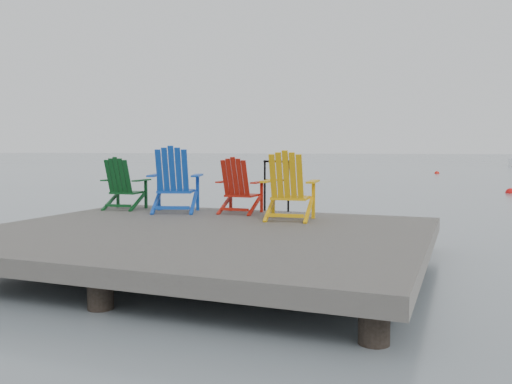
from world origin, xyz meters
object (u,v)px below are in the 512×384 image
(chair_blue, at_px, (174,180))
(buoy_b, at_px, (437,174))
(handrail, at_px, (276,181))
(chair_red, at_px, (239,186))
(buoy_a, at_px, (510,193))
(chair_green, at_px, (123,184))
(chair_yellow, at_px, (289,186))

(chair_blue, bearing_deg, buoy_b, 64.67)
(handrail, height_order, chair_red, chair_red)
(buoy_b, bearing_deg, handrail, -92.71)
(chair_red, distance_m, buoy_a, 14.29)
(buoy_a, distance_m, buoy_b, 16.25)
(chair_red, bearing_deg, chair_green, -175.69)
(chair_green, bearing_deg, chair_red, -0.90)
(chair_green, relative_size, buoy_b, 2.79)
(buoy_a, height_order, buoy_b, buoy_a)
(chair_blue, xyz_separation_m, buoy_b, (2.92, 29.48, -1.06))
(chair_red, xyz_separation_m, buoy_b, (1.83, 29.21, -0.97))
(handrail, bearing_deg, chair_green, -164.15)
(chair_yellow, height_order, buoy_b, chair_yellow)
(chair_blue, bearing_deg, chair_green, 155.56)
(chair_blue, xyz_separation_m, buoy_a, (6.24, 13.57, -1.06))
(handrail, xyz_separation_m, buoy_b, (1.36, 28.63, -1.04))
(handrail, height_order, chair_green, chair_green)
(buoy_b, bearing_deg, chair_green, -97.81)
(buoy_b, bearing_deg, chair_red, -93.58)
(chair_green, xyz_separation_m, chair_yellow, (3.27, -0.37, 0.06))
(chair_blue, bearing_deg, handrail, 8.90)
(chair_green, bearing_deg, buoy_a, 55.72)
(handrail, bearing_deg, buoy_a, 69.83)
(chair_green, xyz_separation_m, chair_red, (2.21, 0.18, 0.00))
(handrail, height_order, buoy_a, handrail)
(chair_blue, height_order, chair_red, chair_blue)
(chair_yellow, bearing_deg, chair_red, 146.23)
(chair_yellow, relative_size, buoy_a, 2.88)
(handrail, bearing_deg, buoy_b, 87.29)
(chair_green, bearing_deg, handrail, 10.17)
(chair_green, xyz_separation_m, chair_blue, (1.11, -0.09, 0.09))
(buoy_b, bearing_deg, buoy_a, -78.23)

